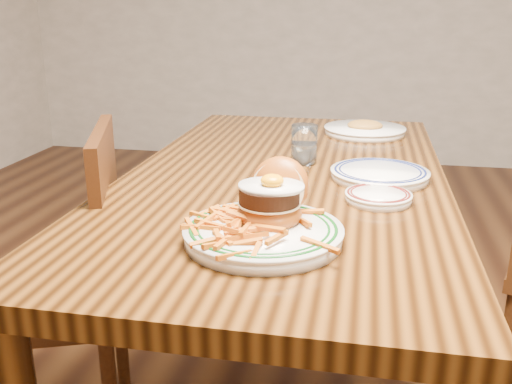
% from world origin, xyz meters
% --- Properties ---
extents(table, '(0.85, 1.60, 0.75)m').
position_xyz_m(table, '(0.00, 0.00, 0.66)').
color(table, black).
rests_on(table, floor).
extents(chair_left, '(0.53, 0.53, 0.89)m').
position_xyz_m(chair_left, '(-0.56, -0.22, 0.48)').
color(chair_left, '#3B1E0C').
rests_on(chair_left, floor).
extents(main_plate, '(0.31, 0.32, 0.15)m').
position_xyz_m(main_plate, '(0.03, -0.46, 0.79)').
color(main_plate, white).
rests_on(main_plate, table).
extents(side_plate, '(0.15, 0.15, 0.02)m').
position_xyz_m(side_plate, '(0.25, -0.20, 0.76)').
color(side_plate, white).
rests_on(side_plate, table).
extents(rear_plate, '(0.26, 0.26, 0.03)m').
position_xyz_m(rear_plate, '(0.25, -0.01, 0.77)').
color(rear_plate, white).
rests_on(rear_plate, table).
extents(water_glass, '(0.07, 0.07, 0.11)m').
position_xyz_m(water_glass, '(0.04, 0.11, 0.80)').
color(water_glass, white).
rests_on(water_glass, table).
extents(far_plate, '(0.28, 0.28, 0.05)m').
position_xyz_m(far_plate, '(0.20, 0.53, 0.77)').
color(far_plate, white).
rests_on(far_plate, table).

